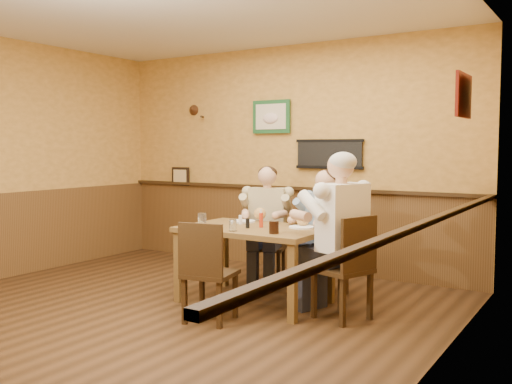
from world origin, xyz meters
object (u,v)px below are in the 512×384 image
at_px(dining_table, 254,236).
at_px(water_glass_mid, 233,225).
at_px(diner_blue_polo, 326,239).
at_px(diner_white_elder, 342,245).
at_px(diner_tan_shirt, 268,230).
at_px(pepper_shaker, 248,223).
at_px(hot_sauce_bottle, 261,219).
at_px(cola_tumbler, 274,227).
at_px(chair_near_side, 210,271).
at_px(chair_back_left, 268,246).
at_px(chair_back_right, 326,255).
at_px(water_glass_left, 202,220).
at_px(chair_right_end, 342,267).
at_px(salt_shaker, 240,220).

height_order(dining_table, water_glass_mid, water_glass_mid).
height_order(diner_blue_polo, diner_white_elder, diner_white_elder).
xyz_separation_m(diner_tan_shirt, pepper_shaker, (0.31, -0.90, 0.20)).
bearing_deg(hot_sauce_bottle, cola_tumbler, -42.47).
distance_m(diner_tan_shirt, diner_blue_polo, 0.80).
bearing_deg(chair_near_side, diner_tan_shirt, -88.56).
bearing_deg(chair_back_left, dining_table, -86.80).
height_order(chair_back_left, water_glass_mid, water_glass_mid).
relative_size(dining_table, chair_near_side, 1.57).
height_order(chair_back_right, chair_near_side, chair_near_side).
distance_m(water_glass_left, cola_tumbler, 0.86).
bearing_deg(chair_back_right, water_glass_left, -126.79).
xyz_separation_m(chair_right_end, pepper_shaker, (-0.97, -0.05, 0.33)).
bearing_deg(chair_right_end, hot_sauce_bottle, -74.66).
height_order(chair_near_side, diner_blue_polo, diner_blue_polo).
bearing_deg(diner_tan_shirt, water_glass_mid, -94.22).
relative_size(chair_right_end, diner_blue_polo, 0.80).
xyz_separation_m(chair_back_right, water_glass_mid, (-0.49, -1.00, 0.39)).
bearing_deg(salt_shaker, water_glass_mid, -64.73).
bearing_deg(hot_sauce_bottle, pepper_shaker, -124.73).
relative_size(chair_right_end, chair_near_side, 1.05).
height_order(dining_table, chair_back_right, chair_back_right).
xyz_separation_m(chair_near_side, diner_white_elder, (0.95, 0.68, 0.22)).
height_order(chair_back_left, cola_tumbler, cola_tumbler).
distance_m(dining_table, hot_sauce_bottle, 0.18).
bearing_deg(dining_table, chair_near_side, -89.99).
height_order(diner_blue_polo, cola_tumbler, diner_blue_polo).
bearing_deg(diner_tan_shirt, chair_back_left, 0.00).
bearing_deg(cola_tumbler, chair_back_right, 84.83).
bearing_deg(chair_back_left, salt_shaker, -101.28).
height_order(chair_back_left, diner_white_elder, diner_white_elder).
height_order(chair_back_right, pepper_shaker, pepper_shaker).
bearing_deg(water_glass_left, chair_near_side, -46.90).
distance_m(diner_white_elder, pepper_shaker, 0.98).
distance_m(dining_table, diner_blue_polo, 0.81).
height_order(chair_right_end, diner_tan_shirt, diner_tan_shirt).
bearing_deg(diner_blue_polo, diner_tan_shirt, -179.48).
bearing_deg(chair_near_side, dining_table, -100.76).
distance_m(diner_blue_polo, diner_white_elder, 0.86).
distance_m(chair_back_right, hot_sauce_bottle, 0.86).
distance_m(chair_right_end, salt_shaker, 1.24).
relative_size(dining_table, pepper_shaker, 15.02).
bearing_deg(dining_table, cola_tumbler, -35.28).
xyz_separation_m(dining_table, chair_near_side, (0.00, -0.72, -0.21)).
relative_size(chair_back_left, chair_back_right, 1.01).
height_order(dining_table, hot_sauce_bottle, hot_sauce_bottle).
xyz_separation_m(dining_table, water_glass_mid, (-0.03, -0.34, 0.15)).
relative_size(chair_right_end, diner_tan_shirt, 0.79).
distance_m(diner_blue_polo, hot_sauce_bottle, 0.79).
height_order(chair_right_end, hot_sauce_bottle, chair_right_end).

